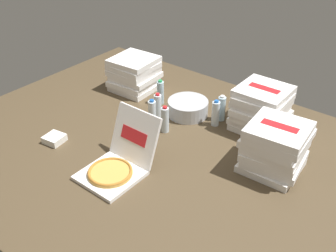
# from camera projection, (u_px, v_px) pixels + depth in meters

# --- Properties ---
(ground_plane) EXTENTS (3.20, 2.40, 0.02)m
(ground_plane) POSITION_uv_depth(u_px,v_px,m) (161.00, 151.00, 2.79)
(ground_plane) COLOR #4C3D28
(open_pizza_box) EXTENTS (0.35, 0.50, 0.36)m
(open_pizza_box) POSITION_uv_depth(u_px,v_px,m) (118.00, 162.00, 2.54)
(open_pizza_box) COLOR white
(open_pizza_box) RESTS_ON ground_plane
(pizza_stack_right_near) EXTENTS (0.39, 0.40, 0.29)m
(pizza_stack_right_near) POSITION_uv_depth(u_px,v_px,m) (134.00, 74.00, 3.49)
(pizza_stack_right_near) COLOR white
(pizza_stack_right_near) RESTS_ON ground_plane
(pizza_stack_center_far) EXTENTS (0.39, 0.39, 0.34)m
(pizza_stack_center_far) POSITION_uv_depth(u_px,v_px,m) (261.00, 109.00, 2.93)
(pizza_stack_center_far) COLOR white
(pizza_stack_center_far) RESTS_ON ground_plane
(pizza_stack_center_near) EXTENTS (0.41, 0.41, 0.34)m
(pizza_stack_center_near) POSITION_uv_depth(u_px,v_px,m) (275.00, 147.00, 2.52)
(pizza_stack_center_near) COLOR white
(pizza_stack_center_near) RESTS_ON ground_plane
(ice_bucket) EXTENTS (0.32, 0.32, 0.12)m
(ice_bucket) POSITION_uv_depth(u_px,v_px,m) (188.00, 108.00, 3.16)
(ice_bucket) COLOR #B7BABF
(ice_bucket) RESTS_ON ground_plane
(water_bottle_0) EXTENTS (0.06, 0.06, 0.21)m
(water_bottle_0) POSITION_uv_depth(u_px,v_px,m) (222.00, 108.00, 3.06)
(water_bottle_0) COLOR silver
(water_bottle_0) RESTS_ON ground_plane
(water_bottle_1) EXTENTS (0.06, 0.06, 0.21)m
(water_bottle_1) POSITION_uv_depth(u_px,v_px,m) (216.00, 113.00, 3.00)
(water_bottle_1) COLOR white
(water_bottle_1) RESTS_ON ground_plane
(water_bottle_2) EXTENTS (0.06, 0.06, 0.21)m
(water_bottle_2) POSITION_uv_depth(u_px,v_px,m) (165.00, 120.00, 2.93)
(water_bottle_2) COLOR silver
(water_bottle_2) RESTS_ON ground_plane
(water_bottle_3) EXTENTS (0.06, 0.06, 0.21)m
(water_bottle_3) POSITION_uv_depth(u_px,v_px,m) (152.00, 113.00, 3.01)
(water_bottle_3) COLOR white
(water_bottle_3) RESTS_ON ground_plane
(water_bottle_4) EXTENTS (0.06, 0.06, 0.21)m
(water_bottle_4) POSITION_uv_depth(u_px,v_px,m) (158.00, 106.00, 3.09)
(water_bottle_4) COLOR white
(water_bottle_4) RESTS_ON ground_plane
(water_bottle_5) EXTENTS (0.06, 0.06, 0.21)m
(water_bottle_5) POSITION_uv_depth(u_px,v_px,m) (160.00, 92.00, 3.29)
(water_bottle_5) COLOR silver
(water_bottle_5) RESTS_ON ground_plane
(napkin_pile) EXTENTS (0.15, 0.15, 0.05)m
(napkin_pile) POSITION_uv_depth(u_px,v_px,m) (54.00, 139.00, 2.85)
(napkin_pile) COLOR white
(napkin_pile) RESTS_ON ground_plane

